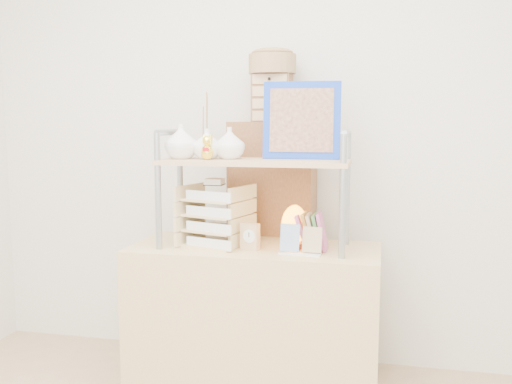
# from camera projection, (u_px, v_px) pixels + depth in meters

# --- Properties ---
(room_shell) EXTENTS (3.42, 3.41, 2.61)m
(room_shell) POSITION_uv_depth(u_px,v_px,m) (200.00, 16.00, 1.86)
(room_shell) COLOR silver
(room_shell) RESTS_ON ground
(desk) EXTENTS (1.20, 0.50, 0.75)m
(desk) POSITION_uv_depth(u_px,v_px,m) (254.00, 321.00, 2.81)
(desk) COLOR tan
(desk) RESTS_ON ground
(cabinet) EXTENTS (0.45, 0.25, 1.35)m
(cabinet) POSITION_uv_depth(u_px,v_px,m) (272.00, 246.00, 3.12)
(cabinet) COLOR brown
(cabinet) RESTS_ON ground
(hutch) EXTENTS (0.90, 0.34, 0.79)m
(hutch) POSITION_uv_depth(u_px,v_px,m) (240.00, 155.00, 2.73)
(hutch) COLOR gray
(hutch) RESTS_ON desk
(letter_tray) EXTENTS (0.33, 0.32, 0.33)m
(letter_tray) POSITION_uv_depth(u_px,v_px,m) (215.00, 219.00, 2.77)
(letter_tray) COLOR tan
(letter_tray) RESTS_ON desk
(salt_lamp) EXTENTS (0.13, 0.13, 0.21)m
(salt_lamp) POSITION_uv_depth(u_px,v_px,m) (294.00, 226.00, 2.74)
(salt_lamp) COLOR brown
(salt_lamp) RESTS_ON desk
(desk_clock) EXTENTS (0.10, 0.06, 0.13)m
(desk_clock) POSITION_uv_depth(u_px,v_px,m) (250.00, 236.00, 2.69)
(desk_clock) COLOR tan
(desk_clock) RESTS_ON desk
(postcard_stand) EXTENTS (0.20, 0.07, 0.14)m
(postcard_stand) POSITION_uv_depth(u_px,v_px,m) (300.00, 246.00, 2.59)
(postcard_stand) COLOR white
(postcard_stand) RESTS_ON desk
(drawer_chest) EXTENTS (0.20, 0.16, 0.25)m
(drawer_chest) POSITION_uv_depth(u_px,v_px,m) (272.00, 98.00, 3.00)
(drawer_chest) COLOR brown
(drawer_chest) RESTS_ON cabinet
(woven_basket) EXTENTS (0.25, 0.25, 0.10)m
(woven_basket) POSITION_uv_depth(u_px,v_px,m) (272.00, 64.00, 2.98)
(woven_basket) COLOR olive
(woven_basket) RESTS_ON drawer_chest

